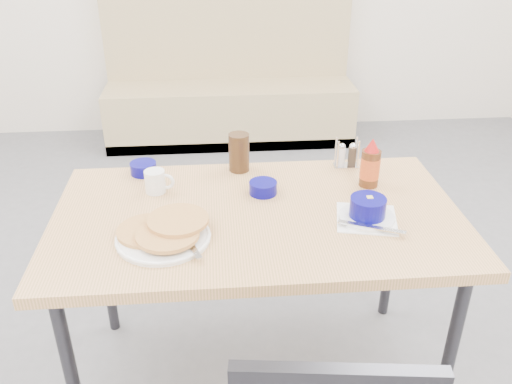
{
  "coord_description": "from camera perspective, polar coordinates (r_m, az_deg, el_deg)",
  "views": [
    {
      "loc": [
        -0.14,
        -1.34,
        1.71
      ],
      "look_at": [
        -0.0,
        0.29,
        0.82
      ],
      "focal_mm": 38.0,
      "sensor_mm": 36.0,
      "label": 1
    }
  ],
  "objects": [
    {
      "name": "sugar_wrapper",
      "position": [
        1.84,
        -6.37,
        -2.69
      ],
      "size": [
        0.04,
        0.04,
        0.0
      ],
      "primitive_type": "cube",
      "rotation": [
        0.0,
        0.0,
        0.79
      ],
      "color": "#E76B4D",
      "rests_on": "dining_table"
    },
    {
      "name": "dining_table",
      "position": [
        1.89,
        0.17,
        -3.81
      ],
      "size": [
        1.4,
        0.8,
        0.76
      ],
      "color": "tan",
      "rests_on": "ground"
    },
    {
      "name": "amber_tumbler",
      "position": [
        2.12,
        -1.8,
        4.19
      ],
      "size": [
        0.1,
        0.1,
        0.15
      ],
      "primitive_type": "cylinder",
      "rotation": [
        0.0,
        0.0,
        -0.32
      ],
      "color": "#372211",
      "rests_on": "dining_table"
    },
    {
      "name": "butter_bowl",
      "position": [
        1.97,
        0.75,
        0.45
      ],
      "size": [
        0.1,
        0.1,
        0.05
      ],
      "rotation": [
        0.0,
        0.0,
        -0.26
      ],
      "color": "#060468",
      "rests_on": "dining_table"
    },
    {
      "name": "booth_bench",
      "position": [
        4.35,
        -2.78,
        10.23
      ],
      "size": [
        1.9,
        0.56,
        1.22
      ],
      "color": "tan",
      "rests_on": "ground"
    },
    {
      "name": "coffee_mug",
      "position": [
        2.01,
        -10.48,
        1.13
      ],
      "size": [
        0.11,
        0.07,
        0.08
      ],
      "rotation": [
        0.0,
        0.0,
        -0.14
      ],
      "color": "white",
      "rests_on": "dining_table"
    },
    {
      "name": "pancake_plate",
      "position": [
        1.74,
        -9.66,
        -4.26
      ],
      "size": [
        0.3,
        0.3,
        0.05
      ],
      "rotation": [
        0.0,
        0.0,
        0.04
      ],
      "color": "white",
      "rests_on": "dining_table"
    },
    {
      "name": "condiment_caddy",
      "position": [
        2.2,
        9.52,
        3.69
      ],
      "size": [
        0.1,
        0.06,
        0.12
      ],
      "rotation": [
        0.0,
        0.0,
        -0.02
      ],
      "color": "silver",
      "rests_on": "dining_table"
    },
    {
      "name": "syrup_bottle",
      "position": [
        2.05,
        11.93,
        2.74
      ],
      "size": [
        0.07,
        0.07,
        0.19
      ],
      "rotation": [
        0.0,
        0.0,
        0.18
      ],
      "color": "#47230F",
      "rests_on": "dining_table"
    },
    {
      "name": "creamer_bowl",
      "position": [
        2.16,
        -11.77,
        2.47
      ],
      "size": [
        0.1,
        0.1,
        0.05
      ],
      "rotation": [
        0.0,
        0.0,
        0.3
      ],
      "color": "#060468",
      "rests_on": "dining_table"
    },
    {
      "name": "grits_setting",
      "position": [
        1.84,
        11.65,
        -1.92
      ],
      "size": [
        0.23,
        0.25,
        0.08
      ],
      "rotation": [
        0.0,
        0.0,
        -0.21
      ],
      "color": "white",
      "rests_on": "dining_table"
    }
  ]
}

